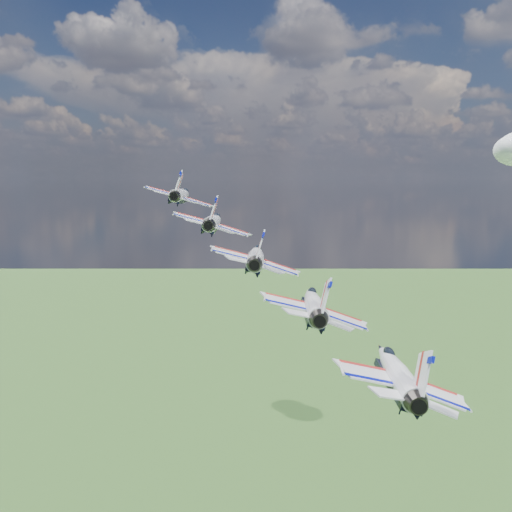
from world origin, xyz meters
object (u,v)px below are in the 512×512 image
(jet_3, at_px, (313,303))
(jet_4, at_px, (396,371))
(jet_0, at_px, (182,195))
(jet_2, at_px, (256,256))
(jet_1, at_px, (214,221))

(jet_3, bearing_deg, jet_4, -60.77)
(jet_0, relative_size, jet_4, 1.00)
(jet_2, relative_size, jet_3, 1.00)
(jet_1, relative_size, jet_3, 1.00)
(jet_1, bearing_deg, jet_3, -60.77)
(jet_0, relative_size, jet_3, 1.00)
(jet_1, relative_size, jet_4, 1.00)
(jet_4, bearing_deg, jet_0, 119.23)
(jet_1, relative_size, jet_2, 1.00)
(jet_0, bearing_deg, jet_1, -60.77)
(jet_0, xyz_separation_m, jet_4, (33.77, -33.23, -12.76))
(jet_3, bearing_deg, jet_0, 119.23)
(jet_3, bearing_deg, jet_2, 119.23)
(jet_3, height_order, jet_4, jet_3)
(jet_0, height_order, jet_3, jet_0)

